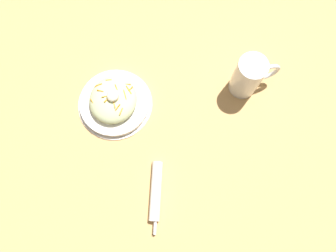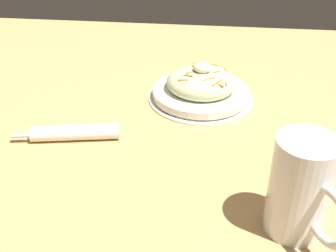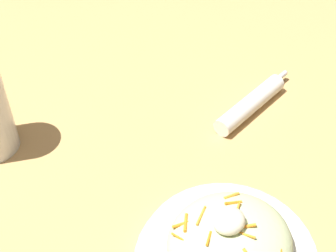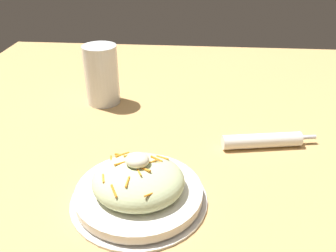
{
  "view_description": "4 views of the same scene",
  "coord_description": "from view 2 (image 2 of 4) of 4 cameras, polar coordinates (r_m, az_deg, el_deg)",
  "views": [
    {
      "loc": [
        0.21,
        0.05,
        0.96
      ],
      "look_at": [
        -0.03,
        -0.01,
        0.06
      ],
      "focal_mm": 33.72,
      "sensor_mm": 36.0,
      "label": 1
    },
    {
      "loc": [
        -0.1,
        0.67,
        0.47
      ],
      "look_at": [
        -0.03,
        0.03,
        0.06
      ],
      "focal_mm": 44.96,
      "sensor_mm": 36.0,
      "label": 2
    },
    {
      "loc": [
        -0.33,
        -0.4,
        0.53
      ],
      "look_at": [
        -0.04,
        -0.02,
        0.09
      ],
      "focal_mm": 49.34,
      "sensor_mm": 36.0,
      "label": 3
    },
    {
      "loc": [
        0.01,
        -0.68,
        0.43
      ],
      "look_at": [
        -0.04,
        -0.03,
        0.06
      ],
      "focal_mm": 38.96,
      "sensor_mm": 36.0,
      "label": 4
    }
  ],
  "objects": [
    {
      "name": "beer_mug",
      "position": [
        0.63,
        17.47,
        -8.69
      ],
      "size": [
        0.1,
        0.14,
        0.16
      ],
      "color": "white",
      "rests_on": "ground_plane"
    },
    {
      "name": "napkin_roll",
      "position": [
        0.84,
        -12.69,
        -1.02
      ],
      "size": [
        0.21,
        0.06,
        0.03
      ],
      "color": "white",
      "rests_on": "ground_plane"
    },
    {
      "name": "ground_plane",
      "position": [
        0.82,
        -1.7,
        -2.48
      ],
      "size": [
        1.43,
        1.43,
        0.0
      ],
      "primitive_type": "plane",
      "color": "tan"
    },
    {
      "name": "salad_plate",
      "position": [
        0.97,
        4.5,
        5.18
      ],
      "size": [
        0.24,
        0.24,
        0.09
      ],
      "color": "white",
      "rests_on": "ground_plane"
    }
  ]
}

